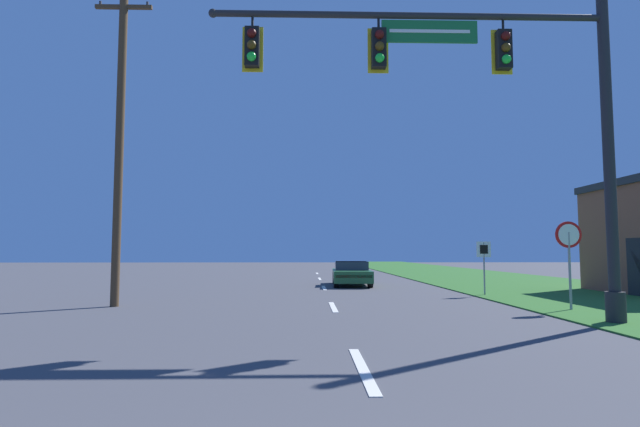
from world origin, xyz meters
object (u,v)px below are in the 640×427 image
(signal_mast, at_px, (499,105))
(stop_sign, at_px, (569,245))
(route_sign_post, at_px, (484,256))
(utility_pole_near, at_px, (120,134))
(car_ahead, at_px, (351,273))

(signal_mast, distance_m, stop_sign, 5.10)
(route_sign_post, bearing_deg, utility_pole_near, -164.66)
(car_ahead, relative_size, utility_pole_near, 0.45)
(car_ahead, distance_m, route_sign_post, 7.62)
(signal_mast, xyz_separation_m, utility_pole_near, (-10.49, 4.05, 0.20))
(signal_mast, xyz_separation_m, stop_sign, (2.92, 2.56, -3.31))
(car_ahead, distance_m, utility_pole_near, 13.38)
(utility_pole_near, bearing_deg, car_ahead, 49.44)
(stop_sign, bearing_deg, signal_mast, -138.69)
(route_sign_post, bearing_deg, signal_mast, -106.46)
(signal_mast, distance_m, utility_pole_near, 11.25)
(signal_mast, height_order, route_sign_post, signal_mast)
(signal_mast, bearing_deg, car_ahead, 99.89)
(route_sign_post, height_order, utility_pole_near, utility_pole_near)
(car_ahead, bearing_deg, stop_sign, -64.34)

